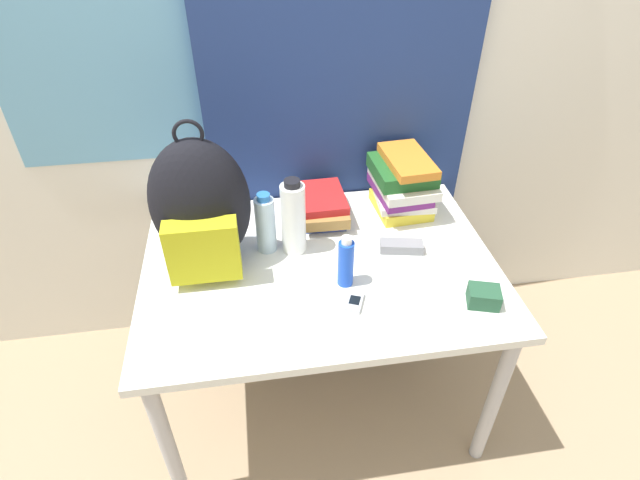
# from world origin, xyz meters

# --- Properties ---
(wall_back) EXTENTS (6.00, 0.06, 2.50)m
(wall_back) POSITION_xyz_m (-0.00, 0.95, 1.25)
(wall_back) COLOR silver
(wall_back) RESTS_ON ground_plane
(curtain_blue) EXTENTS (1.02, 0.04, 2.50)m
(curtain_blue) POSITION_xyz_m (0.15, 0.89, 1.25)
(curtain_blue) COLOR navy
(curtain_blue) RESTS_ON ground_plane
(desk) EXTENTS (1.20, 0.86, 0.71)m
(desk) POSITION_xyz_m (0.00, 0.43, 0.63)
(desk) COLOR silver
(desk) RESTS_ON ground_plane
(backpack) EXTENTS (0.32, 0.27, 0.52)m
(backpack) POSITION_xyz_m (-0.37, 0.50, 0.93)
(backpack) COLOR black
(backpack) RESTS_ON desk
(book_stack_left) EXTENTS (0.18, 0.28, 0.10)m
(book_stack_left) POSITION_xyz_m (0.05, 0.71, 0.76)
(book_stack_left) COLOR navy
(book_stack_left) RESTS_ON desk
(book_stack_center) EXTENTS (0.24, 0.28, 0.23)m
(book_stack_center) POSITION_xyz_m (0.36, 0.71, 0.82)
(book_stack_center) COLOR yellow
(book_stack_center) RESTS_ON desk
(water_bottle) EXTENTS (0.07, 0.07, 0.23)m
(water_bottle) POSITION_xyz_m (-0.17, 0.54, 0.82)
(water_bottle) COLOR silver
(water_bottle) RESTS_ON desk
(sports_bottle) EXTENTS (0.08, 0.08, 0.28)m
(sports_bottle) POSITION_xyz_m (-0.08, 0.52, 0.84)
(sports_bottle) COLOR white
(sports_bottle) RESTS_ON desk
(sunscreen_bottle) EXTENTS (0.05, 0.05, 0.19)m
(sunscreen_bottle) POSITION_xyz_m (0.07, 0.32, 0.80)
(sunscreen_bottle) COLOR blue
(sunscreen_bottle) RESTS_ON desk
(cell_phone) EXTENTS (0.08, 0.10, 0.02)m
(cell_phone) POSITION_xyz_m (0.08, 0.22, 0.72)
(cell_phone) COLOR #B7BCC6
(cell_phone) RESTS_ON desk
(sunglasses_case) EXTENTS (0.16, 0.08, 0.04)m
(sunglasses_case) POSITION_xyz_m (0.29, 0.46, 0.73)
(sunglasses_case) COLOR gray
(sunglasses_case) RESTS_ON desk
(camera_pouch) EXTENTS (0.11, 0.10, 0.06)m
(camera_pouch) POSITION_xyz_m (0.47, 0.16, 0.74)
(camera_pouch) COLOR #234C33
(camera_pouch) RESTS_ON desk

